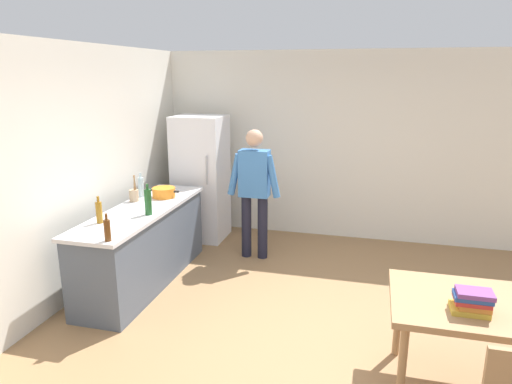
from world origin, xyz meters
name	(u,v)px	position (x,y,z in m)	size (l,w,h in m)	color
ground_plane	(303,344)	(0.00, 0.00, 0.00)	(14.00, 14.00, 0.00)	#936D47
wall_back	(338,146)	(0.00, 3.00, 1.35)	(6.40, 0.12, 2.70)	silver
wall_left	(56,178)	(-2.60, 0.20, 1.35)	(0.12, 5.60, 2.70)	silver
kitchen_counter	(143,245)	(-2.00, 0.80, 0.45)	(0.64, 2.20, 0.90)	#4C5666
refrigerator	(201,178)	(-1.90, 2.40, 0.90)	(0.70, 0.67, 1.80)	white
person	(254,186)	(-0.95, 1.85, 0.98)	(0.70, 0.22, 1.70)	#1E1E2D
dining_table	(489,313)	(1.40, -0.30, 0.67)	(1.40, 0.90, 0.75)	#9E754C
cooking_pot	(164,192)	(-1.96, 1.31, 0.96)	(0.40, 0.28, 0.12)	orange
utensil_jar	(134,195)	(-2.22, 1.04, 0.98)	(0.11, 0.11, 0.32)	tan
bottle_beer_brown	(107,230)	(-1.78, -0.21, 1.01)	(0.06, 0.06, 0.26)	#5B3314
bottle_oil_amber	(99,212)	(-2.15, 0.23, 1.02)	(0.06, 0.06, 0.28)	#996619
bottle_wine_green	(148,202)	(-1.80, 0.61, 1.05)	(0.08, 0.08, 0.34)	#1E5123
bottle_water_clear	(141,187)	(-2.24, 1.26, 1.03)	(0.07, 0.07, 0.30)	silver
book_stack	(472,302)	(1.24, -0.47, 0.83)	(0.27, 0.19, 0.17)	gold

